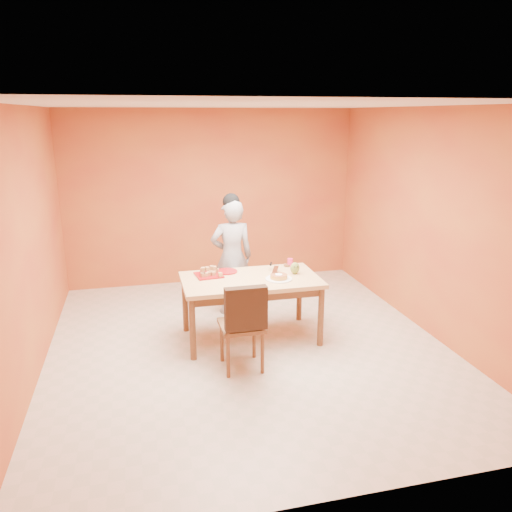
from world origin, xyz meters
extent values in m
plane|color=beige|center=(0.00, 0.00, 0.00)|extent=(5.00, 5.00, 0.00)
plane|color=silver|center=(0.00, 0.00, 2.70)|extent=(5.00, 5.00, 0.00)
plane|color=#BE6D2B|center=(0.00, 2.50, 1.35)|extent=(4.50, 0.00, 4.50)
plane|color=#BE6D2B|center=(-2.25, 0.00, 1.35)|extent=(0.00, 5.00, 5.00)
plane|color=#BE6D2B|center=(2.25, 0.00, 1.35)|extent=(0.00, 5.00, 5.00)
cube|color=#ECBB7B|center=(0.09, 0.22, 0.73)|extent=(1.60, 0.90, 0.05)
cube|color=brown|center=(0.09, 0.22, 0.66)|extent=(1.48, 0.78, 0.10)
cylinder|color=brown|center=(-0.65, -0.17, 0.35)|extent=(0.07, 0.07, 0.71)
cylinder|color=brown|center=(-0.65, 0.61, 0.35)|extent=(0.07, 0.07, 0.71)
cylinder|color=brown|center=(0.83, -0.17, 0.35)|extent=(0.07, 0.07, 0.71)
cylinder|color=brown|center=(0.83, 0.61, 0.35)|extent=(0.07, 0.07, 0.71)
imported|color=#9C9C9F|center=(0.03, 1.08, 0.78)|extent=(0.57, 0.37, 1.55)
cube|color=maroon|center=(-0.38, 0.42, 0.77)|extent=(0.34, 0.34, 0.02)
cylinder|color=maroon|center=(-0.15, 0.51, 0.77)|extent=(0.28, 0.28, 0.02)
cylinder|color=white|center=(0.39, 0.09, 0.77)|extent=(0.38, 0.38, 0.01)
cylinder|color=gold|center=(0.39, 0.09, 0.79)|extent=(0.22, 0.22, 0.05)
cube|color=silver|center=(0.40, 0.27, 0.82)|extent=(0.16, 0.29, 0.01)
ellipsoid|color=olive|center=(0.64, 0.25, 0.83)|extent=(0.12, 0.10, 0.14)
cylinder|color=#E0215F|center=(0.68, 0.56, 0.81)|extent=(0.09, 0.09, 0.10)
cylinder|color=#391A0F|center=(0.64, 0.57, 0.77)|extent=(0.09, 0.09, 0.03)
camera|label=1|loc=(-1.16, -5.18, 2.61)|focal=35.00mm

